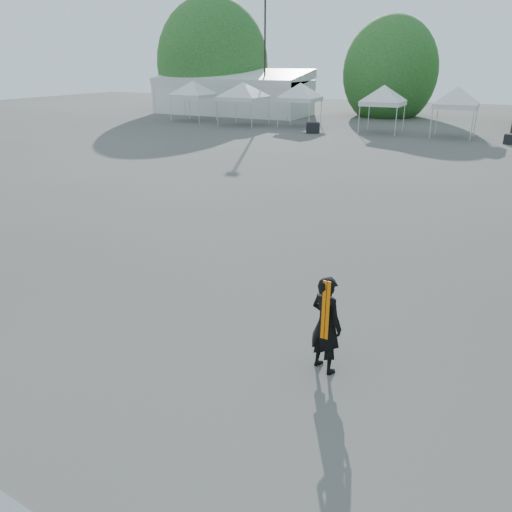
% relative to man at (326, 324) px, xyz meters
% --- Properties ---
extents(ground, '(120.00, 120.00, 0.00)m').
position_rel_man_xyz_m(ground, '(-0.98, 2.58, -0.85)').
color(ground, '#474442').
rests_on(ground, ground).
extents(marquee, '(15.00, 6.25, 4.23)m').
position_rel_man_xyz_m(marquee, '(-22.98, 37.58, 1.12)').
color(marquee, silver).
rests_on(marquee, ground).
extents(light_pole_west, '(0.60, 0.25, 10.30)m').
position_rel_man_xyz_m(light_pole_west, '(-18.98, 36.58, 4.92)').
color(light_pole_west, black).
rests_on(light_pole_west, ground).
extents(tree_far_w, '(4.80, 4.80, 7.30)m').
position_rel_man_xyz_m(tree_far_w, '(-26.98, 40.58, 3.68)').
color(tree_far_w, '#382314').
rests_on(tree_far_w, ground).
extents(tree_mid_w, '(4.16, 4.16, 6.33)m').
position_rel_man_xyz_m(tree_mid_w, '(-8.98, 42.58, 3.08)').
color(tree_mid_w, '#382314').
rests_on(tree_mid_w, ground).
extents(tent_a, '(4.30, 4.30, 3.88)m').
position_rel_man_xyz_m(tent_a, '(-22.99, 30.78, 2.20)').
color(tent_a, silver).
rests_on(tent_a, ground).
extents(tent_b, '(4.64, 4.64, 3.88)m').
position_rel_man_xyz_m(tent_b, '(-17.68, 30.04, 2.20)').
color(tent_b, silver).
rests_on(tent_b, ground).
extents(tent_c, '(4.01, 4.01, 3.88)m').
position_rel_man_xyz_m(tent_c, '(-13.28, 31.27, 2.20)').
color(tent_c, silver).
rests_on(tent_c, ground).
extents(tent_d, '(3.97, 3.97, 3.88)m').
position_rel_man_xyz_m(tent_d, '(-6.49, 30.29, 2.20)').
color(tent_d, silver).
rests_on(tent_d, ground).
extents(tent_e, '(3.91, 3.91, 3.88)m').
position_rel_man_xyz_m(tent_e, '(-1.57, 30.24, 2.20)').
color(tent_e, silver).
rests_on(tent_e, ground).
extents(man, '(0.73, 0.63, 1.70)m').
position_rel_man_xyz_m(man, '(0.00, 0.00, 0.00)').
color(man, black).
rests_on(man, ground).
extents(crate_west, '(1.16, 1.05, 0.74)m').
position_rel_man_xyz_m(crate_west, '(-10.89, 28.04, -0.48)').
color(crate_west, black).
rests_on(crate_west, ground).
extents(crate_mid, '(0.94, 0.82, 0.62)m').
position_rel_man_xyz_m(crate_mid, '(2.15, 28.72, -0.54)').
color(crate_mid, black).
rests_on(crate_mid, ground).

